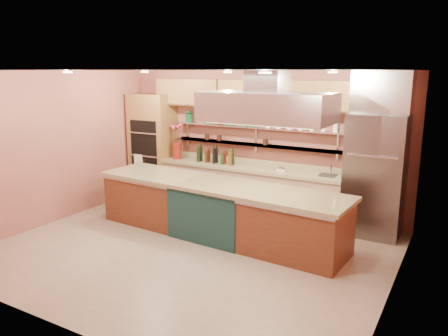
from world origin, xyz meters
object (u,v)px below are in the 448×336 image
Objects in this scene: refrigerator at (375,176)px; green_canister at (243,122)px; copper_kettle at (220,121)px; flower_vase at (177,151)px; island at (217,209)px; kitchen_scale at (281,169)px.

green_canister is at bearing 175.03° from refrigerator.
copper_kettle is (-3.17, 0.23, 0.73)m from refrigerator.
green_canister reaches higher than flower_vase.
flower_vase is 1.65m from green_canister.
island is 2.13m from green_canister.
island is 27.53× the size of green_canister.
kitchen_scale is at bearing 0.00° from flower_vase.
green_canister is (-2.64, 0.23, 0.75)m from refrigerator.
flower_vase is (-1.82, 1.40, 0.64)m from island.
flower_vase reaches higher than island.
green_canister is at bearing 105.51° from island.
flower_vase is 2.30× the size of kitchen_scale.
island is 2.39m from flower_vase.
flower_vase is at bearing 146.08° from island.
refrigerator is 3.27m from copper_kettle.
refrigerator is at bearing 17.84° from kitchen_scale.
refrigerator reaches higher than kitchen_scale.
kitchen_scale is (2.42, 0.00, -0.14)m from flower_vase.
refrigerator is at bearing 34.85° from island.
copper_kettle is at bearing 121.86° from island.
island is 1.61m from kitchen_scale.
flower_vase is 2.20× the size of green_canister.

